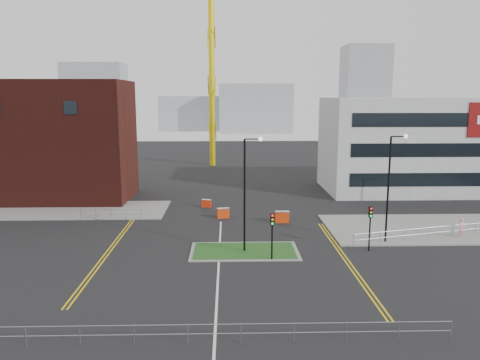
# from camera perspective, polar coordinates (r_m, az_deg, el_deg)

# --- Properties ---
(ground) EXTENTS (200.00, 200.00, 0.00)m
(ground) POSITION_cam_1_polar(r_m,az_deg,el_deg) (30.26, -2.80, -13.69)
(ground) COLOR black
(ground) RESTS_ON ground
(pavement_left) EXTENTS (28.00, 8.00, 0.12)m
(pavement_left) POSITION_cam_1_polar(r_m,az_deg,el_deg) (55.16, -23.56, -3.40)
(pavement_left) COLOR slate
(pavement_left) RESTS_ON ground
(pavement_right) EXTENTS (24.00, 10.00, 0.12)m
(pavement_right) POSITION_cam_1_polar(r_m,az_deg,el_deg) (48.34, 24.80, -5.34)
(pavement_right) COLOR slate
(pavement_right) RESTS_ON ground
(island_kerb) EXTENTS (8.60, 4.60, 0.08)m
(island_kerb) POSITION_cam_1_polar(r_m,az_deg,el_deg) (37.71, 0.54, -8.67)
(island_kerb) COLOR slate
(island_kerb) RESTS_ON ground
(grass_island) EXTENTS (8.00, 4.00, 0.12)m
(grass_island) POSITION_cam_1_polar(r_m,az_deg,el_deg) (37.70, 0.54, -8.64)
(grass_island) COLOR #1C4717
(grass_island) RESTS_ON ground
(brick_building) EXTENTS (24.20, 10.07, 14.24)m
(brick_building) POSITION_cam_1_polar(r_m,az_deg,el_deg) (60.72, -24.53, 4.22)
(brick_building) COLOR #3F130F
(brick_building) RESTS_ON ground
(office_block) EXTENTS (25.00, 12.20, 12.00)m
(office_block) POSITION_cam_1_polar(r_m,az_deg,el_deg) (65.06, 21.44, 4.03)
(office_block) COLOR #A6A8AB
(office_block) RESTS_ON ground
(tower_crane) EXTENTS (52.72, 7.54, 38.35)m
(tower_crane) POSITION_cam_1_polar(r_m,az_deg,el_deg) (83.20, 0.64, 20.08)
(tower_crane) COLOR yellow
(tower_crane) RESTS_ON ground
(streetlamp_island) EXTENTS (1.46, 0.36, 9.18)m
(streetlamp_island) POSITION_cam_1_polar(r_m,az_deg,el_deg) (36.33, 0.90, -0.63)
(streetlamp_island) COLOR black
(streetlamp_island) RESTS_ON ground
(streetlamp_right_near) EXTENTS (1.46, 0.36, 9.18)m
(streetlamp_right_near) POSITION_cam_1_polar(r_m,az_deg,el_deg) (40.58, 17.96, 0.02)
(streetlamp_right_near) COLOR black
(streetlamp_right_near) RESTS_ON ground
(traffic_light_island) EXTENTS (0.28, 0.33, 3.65)m
(traffic_light_island) POSITION_cam_1_polar(r_m,az_deg,el_deg) (35.15, 3.94, -5.80)
(traffic_light_island) COLOR black
(traffic_light_island) RESTS_ON ground
(traffic_light_right) EXTENTS (0.28, 0.33, 3.65)m
(traffic_light_right) POSITION_cam_1_polar(r_m,az_deg,el_deg) (38.61, 15.60, -4.69)
(traffic_light_right) COLOR black
(traffic_light_right) RESTS_ON ground
(railing_front) EXTENTS (24.05, 0.05, 1.10)m
(railing_front) POSITION_cam_1_polar(r_m,az_deg,el_deg) (24.52, -3.14, -17.72)
(railing_front) COLOR gray
(railing_front) RESTS_ON ground
(railing_left) EXTENTS (6.05, 0.05, 1.10)m
(railing_left) POSITION_cam_1_polar(r_m,az_deg,el_deg) (48.51, -15.46, -3.87)
(railing_left) COLOR gray
(railing_left) RESTS_ON ground
(railing_right) EXTENTS (19.05, 5.05, 1.10)m
(railing_right) POSITION_cam_1_polar(r_m,az_deg,el_deg) (45.34, 24.55, -5.37)
(railing_right) COLOR gray
(railing_right) RESTS_ON ground
(centre_line) EXTENTS (0.15, 30.00, 0.01)m
(centre_line) POSITION_cam_1_polar(r_m,az_deg,el_deg) (32.09, -2.72, -12.23)
(centre_line) COLOR silver
(centre_line) RESTS_ON ground
(yellow_left_a) EXTENTS (0.12, 24.00, 0.01)m
(yellow_left_a) POSITION_cam_1_polar(r_m,az_deg,el_deg) (40.77, -15.35, -7.63)
(yellow_left_a) COLOR gold
(yellow_left_a) RESTS_ON ground
(yellow_left_b) EXTENTS (0.12, 24.00, 0.01)m
(yellow_left_b) POSITION_cam_1_polar(r_m,az_deg,el_deg) (40.70, -14.94, -7.64)
(yellow_left_b) COLOR gold
(yellow_left_b) RESTS_ON ground
(yellow_right_a) EXTENTS (0.12, 20.00, 0.01)m
(yellow_right_a) POSITION_cam_1_polar(r_m,az_deg,el_deg) (36.87, 12.55, -9.43)
(yellow_right_a) COLOR gold
(yellow_right_a) RESTS_ON ground
(yellow_right_b) EXTENTS (0.12, 20.00, 0.01)m
(yellow_right_b) POSITION_cam_1_polar(r_m,az_deg,el_deg) (36.95, 13.00, -9.41)
(yellow_right_b) COLOR gold
(yellow_right_b) RESTS_ON ground
(skyline_a) EXTENTS (18.00, 12.00, 22.00)m
(skyline_a) POSITION_cam_1_polar(r_m,az_deg,el_deg) (153.16, -17.15, 9.35)
(skyline_a) COLOR gray
(skyline_a) RESTS_ON ground
(skyline_b) EXTENTS (24.00, 12.00, 16.00)m
(skyline_b) POSITION_cam_1_polar(r_m,az_deg,el_deg) (157.97, 1.89, 8.72)
(skyline_b) COLOR gray
(skyline_b) RESTS_ON ground
(skyline_c) EXTENTS (14.00, 12.00, 28.00)m
(skyline_c) POSITION_cam_1_polar(r_m,az_deg,el_deg) (158.95, 14.93, 10.56)
(skyline_c) COLOR gray
(skyline_c) RESTS_ON ground
(skyline_d) EXTENTS (30.00, 12.00, 12.00)m
(skyline_d) POSITION_cam_1_polar(r_m,az_deg,el_deg) (167.98, -4.52, 8.10)
(skyline_d) COLOR gray
(skyline_d) RESTS_ON ground
(pedestrian) EXTENTS (0.81, 0.72, 1.85)m
(pedestrian) POSITION_cam_1_polar(r_m,az_deg,el_deg) (45.09, 25.39, -5.33)
(pedestrian) COLOR pink
(pedestrian) RESTS_ON ground
(barrier_left) EXTENTS (1.11, 0.64, 0.89)m
(barrier_left) POSITION_cam_1_polar(r_m,az_deg,el_deg) (52.19, -4.11, -2.82)
(barrier_left) COLOR red
(barrier_left) RESTS_ON ground
(barrier_mid) EXTENTS (1.29, 0.64, 1.04)m
(barrier_mid) POSITION_cam_1_polar(r_m,az_deg,el_deg) (47.58, -2.05, -3.99)
(barrier_mid) COLOR red
(barrier_mid) RESTS_ON ground
(barrier_right) EXTENTS (1.36, 0.47, 1.14)m
(barrier_right) POSITION_cam_1_polar(r_m,az_deg,el_deg) (46.05, 5.16, -4.44)
(barrier_right) COLOR red
(barrier_right) RESTS_ON ground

